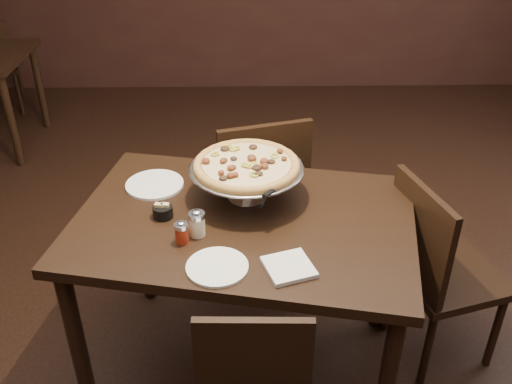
{
  "coord_description": "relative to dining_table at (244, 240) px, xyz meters",
  "views": [
    {
      "loc": [
        0.06,
        -1.91,
        2.11
      ],
      "look_at": [
        0.09,
        -0.0,
        0.92
      ],
      "focal_mm": 40.0,
      "sensor_mm": 36.0,
      "label": 1
    }
  ],
  "objects": [
    {
      "name": "plate_near",
      "position": [
        -0.09,
        -0.31,
        0.12
      ],
      "size": [
        0.22,
        0.22,
        0.01
      ],
      "primitive_type": "cylinder",
      "color": "white",
      "rests_on": "dining_table"
    },
    {
      "name": "packet_caddy",
      "position": [
        -0.32,
        0.01,
        0.14
      ],
      "size": [
        0.08,
        0.08,
        0.06
      ],
      "rotation": [
        0.0,
        0.0,
        -0.15
      ],
      "color": "black",
      "rests_on": "dining_table"
    },
    {
      "name": "parmesan_shaker",
      "position": [
        -0.17,
        -0.11,
        0.16
      ],
      "size": [
        0.06,
        0.06,
        0.11
      ],
      "color": "beige",
      "rests_on": "dining_table"
    },
    {
      "name": "serving_spatula",
      "position": [
        0.11,
        -0.04,
        0.26
      ],
      "size": [
        0.16,
        0.16,
        0.02
      ],
      "rotation": [
        0.0,
        0.0,
        -0.6
      ],
      "color": "silver",
      "rests_on": "pizza_stand"
    },
    {
      "name": "room",
      "position": [
        0.02,
        0.08,
        0.68
      ],
      "size": [
        6.04,
        7.04,
        2.84
      ],
      "color": "black",
      "rests_on": "ground"
    },
    {
      "name": "plate_left",
      "position": [
        -0.39,
        0.25,
        0.12
      ],
      "size": [
        0.25,
        0.25,
        0.01
      ],
      "primitive_type": "cylinder",
      "color": "white",
      "rests_on": "dining_table"
    },
    {
      "name": "pizza_stand",
      "position": [
        0.01,
        0.14,
        0.27
      ],
      "size": [
        0.47,
        0.47,
        0.19
      ],
      "color": "silver",
      "rests_on": "dining_table"
    },
    {
      "name": "pepper_flake_shaker",
      "position": [
        -0.23,
        -0.15,
        0.15
      ],
      "size": [
        0.05,
        0.05,
        0.09
      ],
      "color": "maroon",
      "rests_on": "dining_table"
    },
    {
      "name": "napkin_stack",
      "position": [
        0.16,
        -0.32,
        0.12
      ],
      "size": [
        0.2,
        0.2,
        0.02
      ],
      "primitive_type": "cube",
      "rotation": [
        0.0,
        0.0,
        0.32
      ],
      "color": "white",
      "rests_on": "dining_table"
    },
    {
      "name": "dining_table",
      "position": [
        0.0,
        0.0,
        0.0
      ],
      "size": [
        1.48,
        1.13,
        0.84
      ],
      "rotation": [
        0.0,
        0.0,
        -0.2
      ],
      "color": "black",
      "rests_on": "ground"
    },
    {
      "name": "chair_far",
      "position": [
        0.07,
        0.65,
        -0.18
      ],
      "size": [
        0.57,
        0.57,
        0.99
      ],
      "rotation": [
        0.0,
        0.0,
        3.42
      ],
      "color": "black",
      "rests_on": "ground"
    },
    {
      "name": "chair_side",
      "position": [
        0.85,
        0.08,
        -0.22
      ],
      "size": [
        0.54,
        0.54,
        0.93
      ],
      "rotation": [
        0.0,
        0.0,
        1.86
      ],
      "color": "black",
      "rests_on": "ground"
    }
  ]
}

